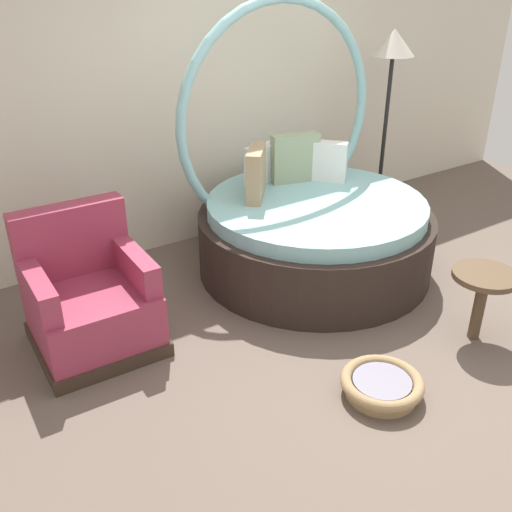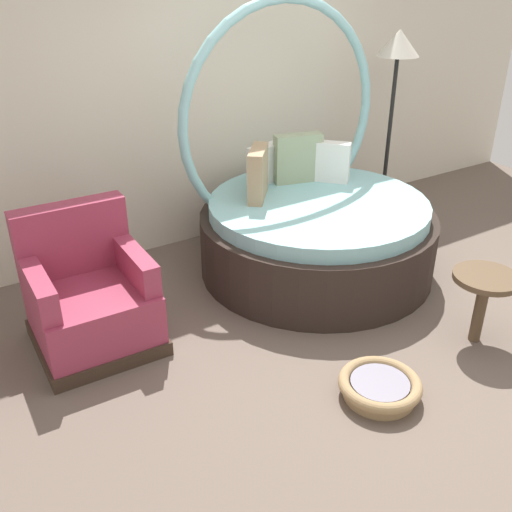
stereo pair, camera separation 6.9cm
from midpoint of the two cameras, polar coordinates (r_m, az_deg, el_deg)
ground_plane at (r=4.30m, az=12.02°, el=-7.40°), size 8.00×8.00×0.02m
back_wall at (r=5.39m, az=-3.00°, el=16.01°), size 8.00×0.12×2.68m
round_daybed at (r=4.90m, az=5.97°, el=3.41°), size 1.96×1.96×2.17m
red_armchair at (r=4.09m, az=-15.65°, el=-4.14°), size 0.82×0.82×0.94m
pet_basket at (r=3.69m, az=12.65°, el=-12.49°), size 0.51×0.51×0.13m
side_table at (r=4.20m, az=22.09°, el=-2.89°), size 0.44×0.44×0.52m
floor_lamp at (r=5.88m, az=14.10°, el=18.14°), size 0.40×0.40×1.82m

